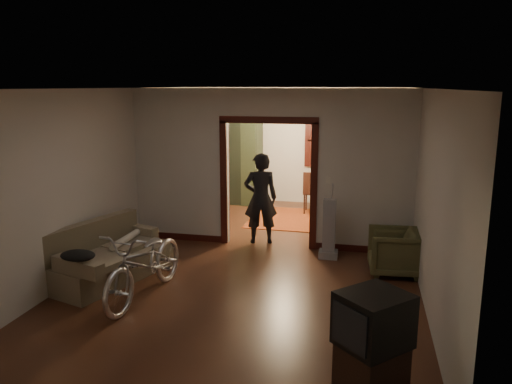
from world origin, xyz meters
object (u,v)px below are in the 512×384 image
(desk, at_px, (342,192))
(armchair, at_px, (394,252))
(sofa, at_px, (110,251))
(locker, at_px, (240,163))
(bicycle, at_px, (146,263))
(person, at_px, (261,198))

(desk, bearing_deg, armchair, -62.02)
(sofa, distance_m, locker, 5.27)
(armchair, relative_size, desk, 0.72)
(sofa, height_order, armchair, sofa)
(bicycle, distance_m, armchair, 3.72)
(locker, distance_m, desk, 2.56)
(bicycle, bearing_deg, sofa, 152.59)
(armchair, distance_m, person, 2.61)
(desk, bearing_deg, locker, -165.69)
(armchair, xyz_separation_m, locker, (-3.47, 4.05, 0.66))
(sofa, height_order, locker, locker)
(armchair, bearing_deg, sofa, -78.42)
(locker, height_order, desk, locker)
(bicycle, relative_size, armchair, 2.49)
(sofa, bearing_deg, locker, 100.39)
(bicycle, bearing_deg, locker, 96.95)
(desk, bearing_deg, bicycle, -97.93)
(armchair, distance_m, locker, 5.38)
(person, bearing_deg, desk, -130.60)
(sofa, height_order, desk, sofa)
(armchair, height_order, person, person)
(sofa, relative_size, locker, 0.93)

